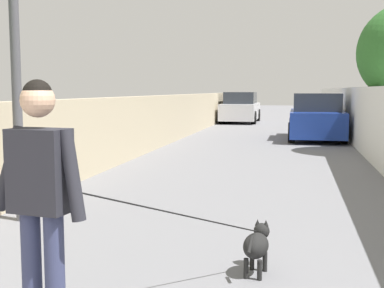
{
  "coord_description": "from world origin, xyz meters",
  "views": [
    {
      "loc": [
        -0.55,
        -1.07,
        1.65
      ],
      "look_at": [
        5.38,
        0.16,
        1.0
      ],
      "focal_mm": 47.07,
      "sensor_mm": 36.0,
      "label": 1
    }
  ],
  "objects_px": {
    "car_near": "(316,118)",
    "car_far": "(240,108)",
    "person_skateboarder": "(40,186)",
    "dog": "(256,244)"
  },
  "relations": [
    {
      "from": "car_near",
      "to": "car_far",
      "type": "bearing_deg",
      "value": 22.28
    },
    {
      "from": "person_skateboarder",
      "to": "car_far",
      "type": "height_order",
      "value": "person_skateboarder"
    },
    {
      "from": "person_skateboarder",
      "to": "car_far",
      "type": "bearing_deg",
      "value": 3.01
    },
    {
      "from": "car_near",
      "to": "car_far",
      "type": "xyz_separation_m",
      "value": [
        8.45,
        3.46,
        0.0
      ]
    },
    {
      "from": "person_skateboarder",
      "to": "car_near",
      "type": "relative_size",
      "value": 0.41
    },
    {
      "from": "dog",
      "to": "car_far",
      "type": "height_order",
      "value": "car_far"
    },
    {
      "from": "person_skateboarder",
      "to": "dog",
      "type": "relative_size",
      "value": 0.92
    },
    {
      "from": "car_far",
      "to": "person_skateboarder",
      "type": "bearing_deg",
      "value": -176.99
    },
    {
      "from": "car_far",
      "to": "car_near",
      "type": "bearing_deg",
      "value": -157.72
    },
    {
      "from": "dog",
      "to": "car_far",
      "type": "bearing_deg",
      "value": 6.62
    }
  ]
}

